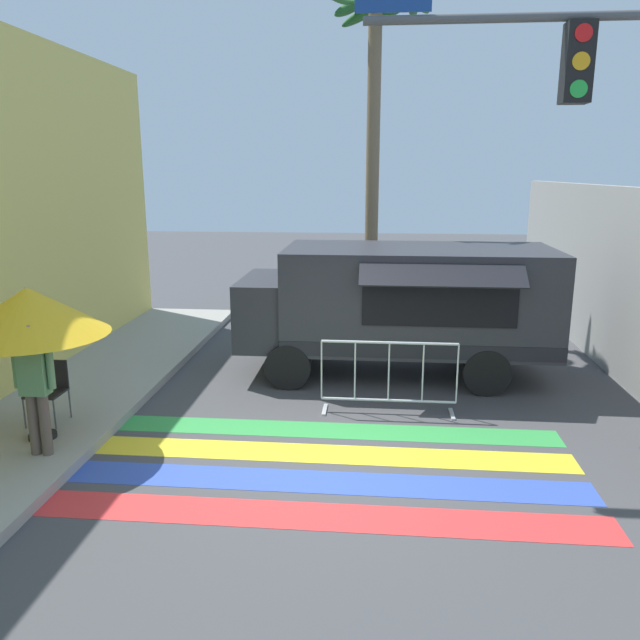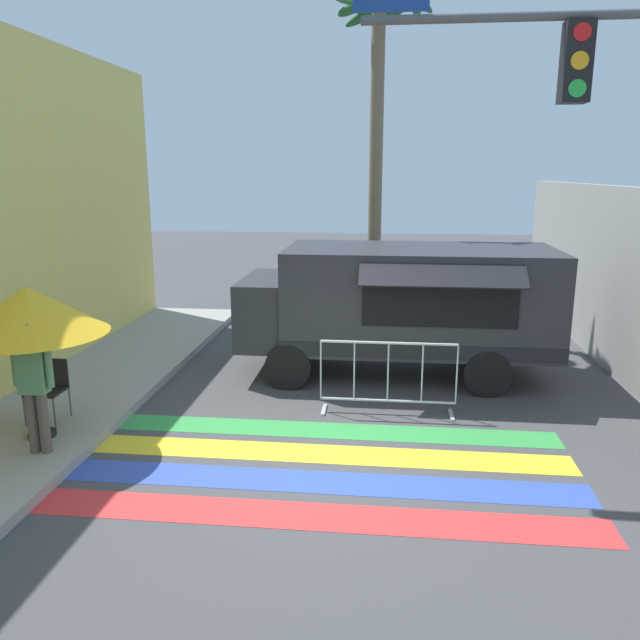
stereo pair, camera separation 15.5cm
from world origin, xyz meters
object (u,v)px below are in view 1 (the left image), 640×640
(food_truck, at_px, (394,300))
(vendor_person, at_px, (35,381))
(folding_chair, at_px, (49,386))
(palm_tree, at_px, (375,75))
(patio_umbrella, at_px, (29,312))
(traffic_signal_pole, at_px, (617,146))
(barricade_front, at_px, (389,378))

(food_truck, bearing_deg, vendor_person, -137.42)
(food_truck, relative_size, folding_chair, 6.36)
(food_truck, height_order, palm_tree, palm_tree)
(patio_umbrella, relative_size, vendor_person, 1.21)
(traffic_signal_pole, bearing_deg, palm_tree, 115.57)
(patio_umbrella, xyz_separation_m, folding_chair, (-0.18, 0.59, -1.21))
(food_truck, bearing_deg, folding_chair, -148.12)
(traffic_signal_pole, bearing_deg, food_truck, 130.33)
(palm_tree, bearing_deg, folding_chair, -125.42)
(traffic_signal_pole, height_order, folding_chair, traffic_signal_pole)
(vendor_person, relative_size, barricade_front, 0.82)
(folding_chair, xyz_separation_m, barricade_front, (4.79, 1.07, -0.09))
(traffic_signal_pole, xyz_separation_m, palm_tree, (-2.96, 6.19, 1.71))
(food_truck, height_order, folding_chair, food_truck)
(food_truck, height_order, barricade_front, food_truck)
(traffic_signal_pole, distance_m, folding_chair, 8.09)
(folding_chair, height_order, barricade_front, barricade_front)
(patio_umbrella, bearing_deg, vendor_person, -61.57)
(patio_umbrella, relative_size, barricade_front, 0.99)
(vendor_person, bearing_deg, palm_tree, 47.42)
(patio_umbrella, xyz_separation_m, barricade_front, (4.61, 1.66, -1.30))
(barricade_front, distance_m, palm_tree, 7.25)
(traffic_signal_pole, xyz_separation_m, folding_chair, (-7.41, -0.07, -3.24))
(folding_chair, bearing_deg, patio_umbrella, -62.62)
(food_truck, height_order, patio_umbrella, food_truck)
(traffic_signal_pole, bearing_deg, vendor_person, -170.85)
(folding_chair, bearing_deg, palm_tree, 64.74)
(traffic_signal_pole, height_order, barricade_front, traffic_signal_pole)
(folding_chair, bearing_deg, food_truck, 42.04)
(barricade_front, bearing_deg, food_truck, 87.21)
(traffic_signal_pole, xyz_separation_m, vendor_person, (-6.98, -1.12, -2.80))
(food_truck, height_order, traffic_signal_pole, traffic_signal_pole)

